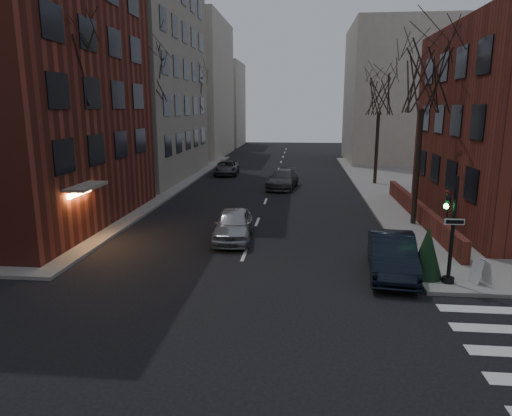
% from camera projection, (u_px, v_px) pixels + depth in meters
% --- Properties ---
extents(building_left_tan, '(18.00, 18.00, 28.00)m').
position_uv_depth(building_left_tan, '(85.00, 22.00, 40.69)').
color(building_left_tan, gray).
rests_on(building_left_tan, ground).
extents(low_wall_right, '(0.35, 16.00, 1.00)m').
position_uv_depth(low_wall_right, '(418.00, 211.00, 26.45)').
color(low_wall_right, maroon).
rests_on(low_wall_right, sidewalk_far_right).
extents(building_distant_la, '(14.00, 16.00, 18.00)m').
position_uv_depth(building_distant_la, '(174.00, 89.00, 61.98)').
color(building_distant_la, '#BEB2A1').
rests_on(building_distant_la, ground).
extents(building_distant_ra, '(14.00, 14.00, 16.00)m').
position_uv_depth(building_distant_ra, '(408.00, 95.00, 54.43)').
color(building_distant_ra, '#BEB2A1').
rests_on(building_distant_ra, ground).
extents(building_distant_lb, '(10.00, 12.00, 14.00)m').
position_uv_depth(building_distant_lb, '(213.00, 105.00, 78.74)').
color(building_distant_lb, '#BEB2A1').
rests_on(building_distant_lb, ground).
extents(traffic_signal, '(0.76, 0.44, 4.00)m').
position_uv_depth(traffic_signal, '(450.00, 237.00, 16.59)').
color(traffic_signal, black).
rests_on(traffic_signal, sidewalk_far_right).
extents(tree_left_a, '(4.18, 4.18, 10.26)m').
position_uv_depth(tree_left_a, '(65.00, 65.00, 21.66)').
color(tree_left_a, '#2D231C').
rests_on(tree_left_a, sidewalk_far_left).
extents(tree_left_b, '(4.40, 4.40, 10.80)m').
position_uv_depth(tree_left_b, '(148.00, 74.00, 33.22)').
color(tree_left_b, '#2D231C').
rests_on(tree_left_b, sidewalk_far_left).
extents(tree_left_c, '(3.96, 3.96, 9.72)m').
position_uv_depth(tree_left_c, '(193.00, 92.00, 47.02)').
color(tree_left_c, '#2D231C').
rests_on(tree_left_c, sidewalk_far_left).
extents(tree_right_a, '(3.96, 3.96, 9.72)m').
position_uv_depth(tree_right_a, '(424.00, 78.00, 23.93)').
color(tree_right_a, '#2D231C').
rests_on(tree_right_a, sidewalk_far_right).
extents(tree_right_b, '(3.74, 3.74, 9.18)m').
position_uv_depth(tree_right_b, '(380.00, 94.00, 37.63)').
color(tree_right_b, '#2D231C').
rests_on(tree_right_b, sidewalk_far_right).
extents(streetlamp_near, '(0.36, 0.36, 6.28)m').
position_uv_depth(streetlamp_near, '(141.00, 142.00, 30.29)').
color(streetlamp_near, black).
rests_on(streetlamp_near, sidewalk_far_left).
extents(streetlamp_far, '(0.36, 0.36, 6.28)m').
position_uv_depth(streetlamp_far, '(204.00, 129.00, 49.72)').
color(streetlamp_far, black).
rests_on(streetlamp_far, sidewalk_far_left).
extents(parked_sedan, '(2.19, 5.04, 1.61)m').
position_uv_depth(parked_sedan, '(392.00, 255.00, 18.04)').
color(parked_sedan, black).
rests_on(parked_sedan, ground).
extents(car_lane_silver, '(2.08, 4.64, 1.55)m').
position_uv_depth(car_lane_silver, '(233.00, 225.00, 22.79)').
color(car_lane_silver, '#9D9DA2').
rests_on(car_lane_silver, ground).
extents(car_lane_gray, '(2.77, 5.42, 1.51)m').
position_uv_depth(car_lane_gray, '(283.00, 179.00, 37.43)').
color(car_lane_gray, '#45444A').
rests_on(car_lane_gray, ground).
extents(car_lane_far, '(2.57, 5.00, 1.35)m').
position_uv_depth(car_lane_far, '(227.00, 168.00, 45.10)').
color(car_lane_far, '#424248').
rests_on(car_lane_far, ground).
extents(sandwich_board, '(0.55, 0.65, 0.90)m').
position_uv_depth(sandwich_board, '(481.00, 271.00, 16.80)').
color(sandwich_board, silver).
rests_on(sandwich_board, sidewalk_far_right).
extents(evergreen_shrub, '(1.29, 1.29, 2.02)m').
position_uv_depth(evergreen_shrub, '(427.00, 252.00, 17.27)').
color(evergreen_shrub, black).
rests_on(evergreen_shrub, sidewalk_far_right).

